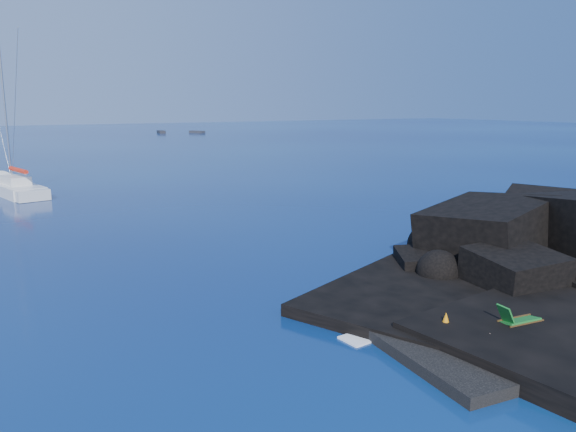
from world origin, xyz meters
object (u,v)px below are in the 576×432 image
distant_boat_a (161,133)px  distant_boat_b (197,133)px  sunbather (482,342)px  sailboat (15,194)px  deck_chair (521,315)px  marker_cone (446,321)px

distant_boat_a → distant_boat_b: 8.95m
sunbather → distant_boat_a: bearing=62.5°
sailboat → distant_boat_b: 97.16m
sailboat → distant_boat_a: (41.13, 88.05, 0.00)m
sailboat → distant_boat_a: sailboat is taller
deck_chair → distant_boat_b: (38.18, 123.86, -0.84)m
sailboat → distant_boat_b: (49.05, 83.87, 0.00)m
sunbather → marker_cone: 1.44m
sailboat → deck_chair: (10.87, -39.99, 0.84)m
distant_boat_a → deck_chair: bearing=-94.0°
deck_chair → distant_boat_a: 131.57m
sunbather → distant_boat_b: bearing=58.7°
sailboat → deck_chair: size_ratio=8.96×
sailboat → sunbather: size_ratio=7.58×
sailboat → distant_boat_a: bearing=53.3°
sailboat → sunbather: (8.82, -40.27, 0.52)m
deck_chair → marker_cone: 2.37m
sunbather → marker_cone: bearing=76.8°
deck_chair → sunbather: (-2.05, -0.28, -0.32)m
sunbather → distant_boat_a: size_ratio=0.35×
deck_chair → distant_boat_a: bearing=83.2°
marker_cone → distant_boat_b: size_ratio=0.13×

